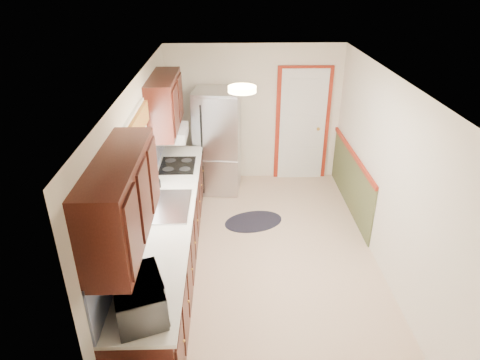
{
  "coord_description": "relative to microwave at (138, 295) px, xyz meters",
  "views": [
    {
      "loc": [
        -0.45,
        -4.65,
        3.54
      ],
      "look_at": [
        -0.32,
        0.07,
        1.15
      ],
      "focal_mm": 32.0,
      "sensor_mm": 36.0,
      "label": 1
    }
  ],
  "objects": [
    {
      "name": "room_shell",
      "position": [
        1.2,
        1.95,
        0.06
      ],
      "size": [
        3.2,
        5.2,
        2.52
      ],
      "color": "beige",
      "rests_on": "ground"
    },
    {
      "name": "kitchen_run",
      "position": [
        -0.04,
        1.66,
        -0.33
      ],
      "size": [
        0.63,
        4.0,
        2.2
      ],
      "color": "#35110C",
      "rests_on": "ground"
    },
    {
      "name": "back_wall_trim",
      "position": [
        2.19,
        4.16,
        -0.25
      ],
      "size": [
        1.12,
        2.3,
        2.08
      ],
      "color": "maroon",
      "rests_on": "ground"
    },
    {
      "name": "ceiling_fixture",
      "position": [
        0.9,
        1.75,
        1.22
      ],
      "size": [
        0.3,
        0.3,
        0.06
      ],
      "primitive_type": "cylinder",
      "color": "#FFD88C",
      "rests_on": "room_shell"
    },
    {
      "name": "microwave",
      "position": [
        0.0,
        0.0,
        0.0
      ],
      "size": [
        0.5,
        0.66,
        0.4
      ],
      "primitive_type": "imported",
      "rotation": [
        0.0,
        0.0,
        1.91
      ],
      "color": "white",
      "rests_on": "kitchen_run"
    },
    {
      "name": "refrigerator",
      "position": [
        0.56,
        4.0,
        -0.26
      ],
      "size": [
        0.8,
        0.77,
        1.76
      ],
      "rotation": [
        0.0,
        0.0,
        -0.11
      ],
      "color": "#B7B7BC",
      "rests_on": "ground"
    },
    {
      "name": "rug",
      "position": [
        1.12,
        2.86,
        -1.13
      ],
      "size": [
        1.04,
        0.82,
        0.01
      ],
      "primitive_type": "ellipsoid",
      "rotation": [
        0.0,
        0.0,
        0.3
      ],
      "color": "black",
      "rests_on": "ground"
    },
    {
      "name": "cooktop",
      "position": [
        0.01,
        2.9,
        -0.19
      ],
      "size": [
        0.49,
        0.59,
        0.02
      ],
      "primitive_type": "cube",
      "color": "black",
      "rests_on": "kitchen_run"
    }
  ]
}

